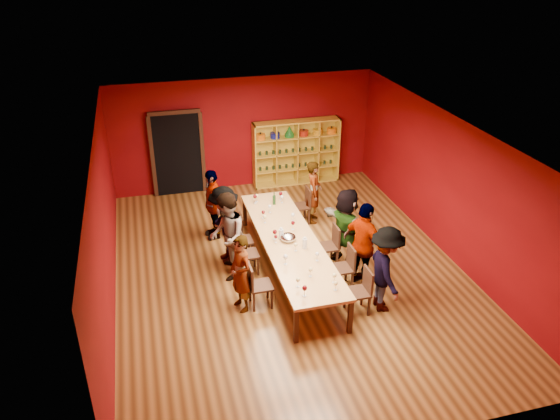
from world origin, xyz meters
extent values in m
cube|color=#573517|center=(0.00, 0.00, -0.01)|extent=(7.10, 9.10, 0.02)
cube|color=#5F0409|center=(0.00, 4.51, 1.50)|extent=(7.10, 0.02, 3.00)
cube|color=#5F0409|center=(0.00, -4.51, 1.50)|extent=(7.10, 0.02, 3.00)
cube|color=#5F0409|center=(-3.51, 0.00, 1.50)|extent=(0.02, 9.10, 3.00)
cube|color=#5F0409|center=(3.51, 0.00, 1.50)|extent=(0.02, 9.10, 3.00)
cube|color=white|center=(0.00, 0.00, 3.01)|extent=(7.10, 9.10, 0.02)
cube|color=#B6864C|center=(0.00, 0.00, 0.72)|extent=(1.10, 4.50, 0.06)
cube|color=black|center=(-0.49, -2.17, 0.34)|extent=(0.08, 0.08, 0.69)
cube|color=black|center=(-0.49, 2.17, 0.34)|extent=(0.08, 0.08, 0.69)
cube|color=black|center=(0.49, -2.17, 0.34)|extent=(0.08, 0.08, 0.69)
cube|color=black|center=(0.49, 2.17, 0.34)|extent=(0.08, 0.08, 0.69)
cube|color=black|center=(-1.80, 4.44, 1.10)|extent=(1.20, 0.14, 2.20)
cube|color=black|center=(-1.80, 4.37, 2.25)|extent=(1.32, 0.06, 0.10)
cube|color=black|center=(-2.45, 4.37, 1.10)|extent=(0.10, 0.06, 2.20)
cube|color=black|center=(-1.15, 4.37, 1.10)|extent=(0.10, 0.06, 2.20)
cube|color=gold|center=(0.22, 4.28, 0.90)|extent=(0.04, 0.40, 1.80)
cube|color=gold|center=(2.58, 4.28, 0.90)|extent=(0.04, 0.40, 1.80)
cube|color=gold|center=(1.40, 4.28, 1.78)|extent=(2.40, 0.40, 0.04)
cube|color=gold|center=(1.40, 4.28, 0.02)|extent=(2.40, 0.40, 0.04)
cube|color=gold|center=(1.40, 4.47, 0.90)|extent=(2.40, 0.02, 1.80)
cube|color=gold|center=(1.40, 4.28, 0.45)|extent=(2.36, 0.38, 0.03)
cube|color=gold|center=(1.40, 4.28, 0.90)|extent=(2.36, 0.38, 0.03)
cube|color=gold|center=(1.40, 4.28, 1.35)|extent=(2.36, 0.38, 0.03)
cube|color=gold|center=(0.80, 4.28, 0.90)|extent=(0.03, 0.38, 1.76)
cube|color=gold|center=(1.40, 4.28, 0.90)|extent=(0.03, 0.38, 1.76)
cube|color=gold|center=(2.00, 4.28, 0.90)|extent=(0.03, 0.38, 1.76)
cylinder|color=orange|center=(0.40, 4.28, 1.44)|extent=(0.26, 0.26, 0.15)
sphere|color=black|center=(0.40, 4.28, 1.53)|extent=(0.05, 0.05, 0.05)
cylinder|color=navy|center=(0.80, 4.28, 1.44)|extent=(0.26, 0.26, 0.15)
sphere|color=black|center=(0.80, 4.28, 1.53)|extent=(0.05, 0.05, 0.05)
cylinder|color=#1A6A26|center=(1.20, 4.28, 1.41)|extent=(0.26, 0.26, 0.08)
cone|color=#1A6A26|center=(1.20, 4.28, 1.56)|extent=(0.24, 0.24, 0.22)
cylinder|color=#A22312|center=(1.60, 4.28, 1.44)|extent=(0.26, 0.26, 0.15)
sphere|color=black|center=(1.60, 4.28, 1.53)|extent=(0.05, 0.05, 0.05)
cylinder|color=gold|center=(2.00, 4.28, 1.44)|extent=(0.26, 0.26, 0.15)
sphere|color=black|center=(2.00, 4.28, 1.53)|extent=(0.05, 0.05, 0.05)
cylinder|color=orange|center=(2.40, 4.28, 1.44)|extent=(0.26, 0.26, 0.15)
sphere|color=black|center=(2.40, 4.28, 1.53)|extent=(0.05, 0.05, 0.05)
cylinder|color=black|center=(0.38, 4.28, 0.52)|extent=(0.07, 0.07, 0.10)
cylinder|color=black|center=(0.56, 4.28, 0.52)|extent=(0.07, 0.07, 0.10)
cylinder|color=black|center=(0.75, 4.28, 0.52)|extent=(0.07, 0.07, 0.10)
cylinder|color=black|center=(0.93, 4.28, 0.52)|extent=(0.07, 0.07, 0.10)
cylinder|color=black|center=(1.12, 4.28, 0.52)|extent=(0.07, 0.07, 0.10)
cylinder|color=black|center=(1.30, 4.28, 0.52)|extent=(0.07, 0.07, 0.10)
cylinder|color=black|center=(1.49, 4.28, 0.52)|extent=(0.07, 0.07, 0.10)
cylinder|color=black|center=(1.67, 4.28, 0.52)|extent=(0.07, 0.07, 0.10)
cylinder|color=black|center=(1.86, 4.28, 0.52)|extent=(0.07, 0.07, 0.10)
cylinder|color=black|center=(2.04, 4.28, 0.52)|extent=(0.07, 0.07, 0.10)
cylinder|color=black|center=(2.23, 4.28, 0.52)|extent=(0.07, 0.07, 0.10)
cylinder|color=black|center=(2.42, 4.28, 0.52)|extent=(0.07, 0.07, 0.10)
cylinder|color=black|center=(0.38, 4.28, 0.97)|extent=(0.07, 0.07, 0.10)
cylinder|color=black|center=(0.56, 4.28, 0.97)|extent=(0.07, 0.07, 0.10)
cylinder|color=black|center=(0.75, 4.28, 0.97)|extent=(0.07, 0.07, 0.10)
cylinder|color=black|center=(0.93, 4.28, 0.97)|extent=(0.07, 0.07, 0.10)
cylinder|color=black|center=(1.12, 4.28, 0.97)|extent=(0.07, 0.07, 0.10)
cylinder|color=black|center=(1.30, 4.28, 0.97)|extent=(0.07, 0.07, 0.10)
cylinder|color=black|center=(1.49, 4.28, 0.97)|extent=(0.07, 0.07, 0.10)
cylinder|color=black|center=(1.67, 4.28, 0.97)|extent=(0.07, 0.07, 0.10)
cylinder|color=black|center=(1.86, 4.28, 0.97)|extent=(0.07, 0.07, 0.10)
cylinder|color=black|center=(2.04, 4.28, 0.97)|extent=(0.07, 0.07, 0.10)
cylinder|color=black|center=(2.23, 4.28, 0.97)|extent=(0.07, 0.07, 0.10)
cylinder|color=black|center=(2.42, 4.28, 0.97)|extent=(0.07, 0.07, 0.10)
cube|color=black|center=(-0.83, -0.99, 0.43)|extent=(0.42, 0.42, 0.04)
cube|color=black|center=(-1.02, -0.99, 0.67)|extent=(0.04, 0.40, 0.44)
cube|color=black|center=(-1.00, -1.16, 0.21)|extent=(0.04, 0.04, 0.41)
cube|color=black|center=(-0.66, -1.16, 0.21)|extent=(0.04, 0.04, 0.41)
cube|color=black|center=(-1.00, -0.82, 0.21)|extent=(0.04, 0.04, 0.41)
cube|color=black|center=(-0.66, -0.82, 0.21)|extent=(0.04, 0.04, 0.41)
imported|color=silver|center=(-1.20, -0.99, 0.76)|extent=(0.57, 0.66, 1.52)
cube|color=black|center=(-0.83, 0.17, 0.43)|extent=(0.42, 0.42, 0.04)
cube|color=black|center=(-1.02, 0.17, 0.67)|extent=(0.04, 0.40, 0.44)
cube|color=black|center=(-1.00, 0.00, 0.21)|extent=(0.04, 0.04, 0.41)
cube|color=black|center=(-0.66, 0.00, 0.21)|extent=(0.04, 0.04, 0.41)
cube|color=black|center=(-1.00, 0.34, 0.21)|extent=(0.04, 0.04, 0.41)
cube|color=black|center=(-0.66, 0.34, 0.21)|extent=(0.04, 0.04, 0.41)
imported|color=#4A4A4F|center=(-1.24, 0.17, 0.91)|extent=(0.62, 0.95, 1.82)
cube|color=black|center=(-0.83, 0.74, 0.43)|extent=(0.42, 0.42, 0.04)
cube|color=black|center=(-1.02, 0.74, 0.67)|extent=(0.04, 0.40, 0.44)
cube|color=black|center=(-1.00, 0.57, 0.21)|extent=(0.04, 0.04, 0.41)
cube|color=black|center=(-0.66, 0.57, 0.21)|extent=(0.04, 0.04, 0.41)
cube|color=black|center=(-1.00, 0.91, 0.21)|extent=(0.04, 0.04, 0.41)
cube|color=black|center=(-0.66, 0.91, 0.21)|extent=(0.04, 0.04, 0.41)
imported|color=beige|center=(-1.20, 0.74, 0.86)|extent=(0.59, 1.15, 1.71)
cube|color=black|center=(-0.83, 1.84, 0.43)|extent=(0.42, 0.42, 0.04)
cube|color=black|center=(-1.02, 1.84, 0.67)|extent=(0.04, 0.40, 0.44)
cube|color=black|center=(-1.00, 1.67, 0.21)|extent=(0.04, 0.04, 0.41)
cube|color=black|center=(-0.66, 1.67, 0.21)|extent=(0.04, 0.04, 0.41)
cube|color=black|center=(-1.00, 2.01, 0.21)|extent=(0.04, 0.04, 0.41)
cube|color=black|center=(-0.66, 2.01, 0.21)|extent=(0.04, 0.04, 0.41)
imported|color=#4F4E54|center=(-1.28, 1.84, 0.83)|extent=(0.56, 1.02, 1.66)
cube|color=black|center=(0.83, -1.65, 0.43)|extent=(0.42, 0.42, 0.04)
cube|color=black|center=(1.02, -1.65, 0.67)|extent=(0.04, 0.40, 0.44)
cube|color=black|center=(0.66, -1.82, 0.21)|extent=(0.04, 0.04, 0.41)
cube|color=black|center=(1.00, -1.82, 0.21)|extent=(0.04, 0.04, 0.41)
cube|color=black|center=(0.66, -1.48, 0.21)|extent=(0.04, 0.04, 0.41)
cube|color=black|center=(1.00, -1.48, 0.21)|extent=(0.04, 0.04, 0.41)
imported|color=#49494E|center=(1.35, -1.65, 0.84)|extent=(0.56, 1.13, 1.69)
cube|color=black|center=(0.83, -0.82, 0.43)|extent=(0.42, 0.42, 0.04)
cube|color=black|center=(1.02, -0.82, 0.67)|extent=(0.04, 0.40, 0.44)
cube|color=black|center=(0.66, -0.99, 0.21)|extent=(0.04, 0.04, 0.41)
cube|color=black|center=(1.00, -0.99, 0.21)|extent=(0.04, 0.04, 0.41)
cube|color=black|center=(0.66, -0.65, 0.21)|extent=(0.04, 0.04, 0.41)
cube|color=black|center=(1.00, -0.65, 0.21)|extent=(0.04, 0.04, 0.41)
imported|color=#505056|center=(1.27, -0.82, 0.89)|extent=(0.86, 1.14, 1.78)
cube|color=black|center=(0.83, 0.03, 0.43)|extent=(0.42, 0.42, 0.04)
cube|color=black|center=(1.02, 0.03, 0.67)|extent=(0.04, 0.40, 0.44)
cube|color=black|center=(0.66, -0.14, 0.21)|extent=(0.04, 0.04, 0.41)
cube|color=black|center=(1.00, -0.14, 0.21)|extent=(0.04, 0.04, 0.41)
cube|color=black|center=(0.66, 0.20, 0.21)|extent=(0.04, 0.04, 0.41)
cube|color=black|center=(1.00, 0.20, 0.21)|extent=(0.04, 0.04, 0.41)
imported|color=pink|center=(1.23, 0.03, 0.85)|extent=(1.07, 1.62, 1.70)
cube|color=black|center=(0.83, 1.98, 0.43)|extent=(0.42, 0.42, 0.04)
cube|color=black|center=(1.02, 1.98, 0.67)|extent=(0.04, 0.40, 0.44)
cube|color=black|center=(0.66, 1.81, 0.21)|extent=(0.04, 0.04, 0.41)
cube|color=black|center=(1.00, 1.81, 0.21)|extent=(0.04, 0.04, 0.41)
cube|color=black|center=(0.66, 2.15, 0.21)|extent=(0.04, 0.04, 0.41)
cube|color=black|center=(1.00, 2.15, 0.21)|extent=(0.04, 0.04, 0.41)
imported|color=#5F86C4|center=(1.16, 1.98, 0.77)|extent=(0.56, 0.66, 1.55)
cylinder|color=silver|center=(0.29, 1.66, 0.75)|extent=(0.06, 0.06, 0.01)
cylinder|color=silver|center=(0.29, 1.66, 0.81)|extent=(0.01, 0.01, 0.10)
ellipsoid|color=silver|center=(0.29, 1.66, 0.89)|extent=(0.08, 0.08, 0.09)
cylinder|color=silver|center=(0.00, -0.47, 0.75)|extent=(0.06, 0.06, 0.01)
cylinder|color=silver|center=(0.00, -0.47, 0.81)|extent=(0.01, 0.01, 0.10)
ellipsoid|color=beige|center=(0.00, -0.47, 0.89)|extent=(0.07, 0.07, 0.08)
cylinder|color=silver|center=(0.35, -1.68, 0.75)|extent=(0.06, 0.06, 0.01)
cylinder|color=silver|center=(0.35, -1.68, 0.81)|extent=(0.01, 0.01, 0.11)
ellipsoid|color=beige|center=(0.35, -1.68, 0.90)|extent=(0.08, 0.08, 0.09)
cylinder|color=silver|center=(0.29, -1.90, 0.75)|extent=(0.06, 0.06, 0.01)
cylinder|color=silver|center=(0.29, -1.90, 0.81)|extent=(0.01, 0.01, 0.10)
ellipsoid|color=beige|center=(0.29, -1.90, 0.89)|extent=(0.07, 0.07, 0.08)
cylinder|color=silver|center=(-0.30, 1.02, 0.75)|extent=(0.06, 0.06, 0.01)
cylinder|color=silver|center=(-0.30, 1.02, 0.81)|extent=(0.01, 0.01, 0.10)
ellipsoid|color=#46070D|center=(-0.30, 1.02, 0.90)|extent=(0.08, 0.08, 0.09)
cylinder|color=silver|center=(-0.32, 0.81, 0.75)|extent=(0.06, 0.06, 0.01)
cylinder|color=silver|center=(-0.32, 0.81, 0.81)|extent=(0.01, 0.01, 0.10)
ellipsoid|color=beige|center=(-0.32, 0.81, 0.89)|extent=(0.07, 0.07, 0.09)
cylinder|color=silver|center=(-0.32, -0.88, 0.75)|extent=(0.07, 0.07, 0.01)
cylinder|color=silver|center=(-0.32, -0.88, 0.82)|extent=(0.01, 0.01, 0.12)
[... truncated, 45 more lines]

